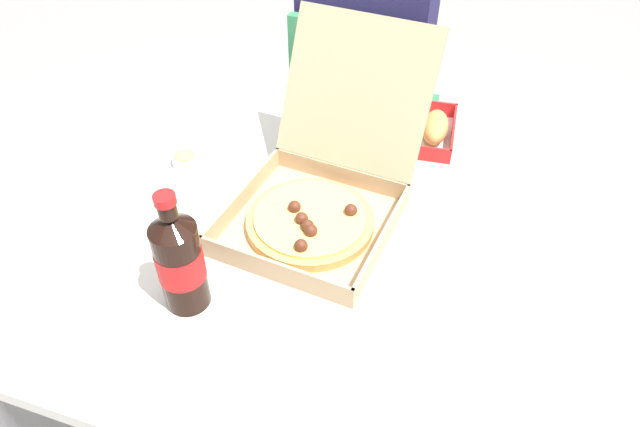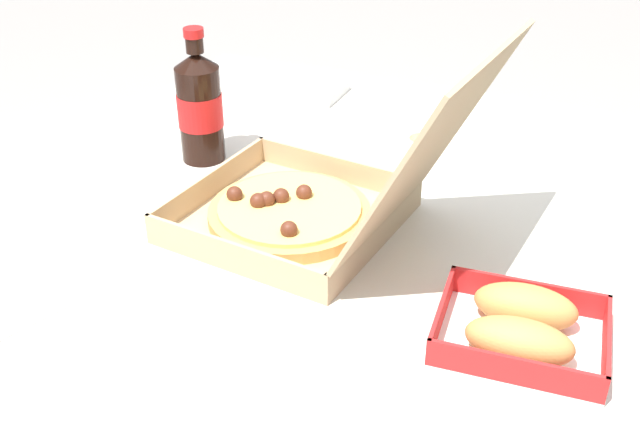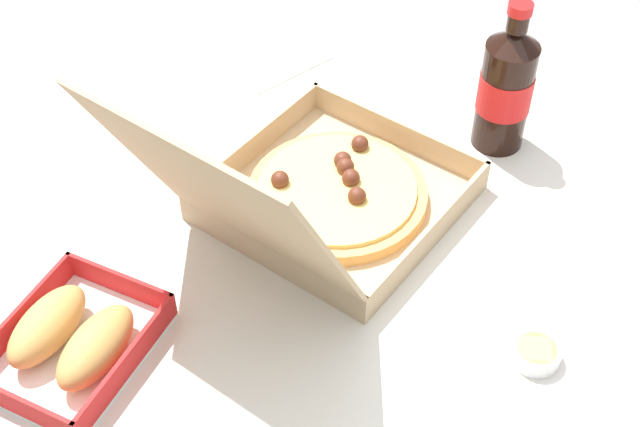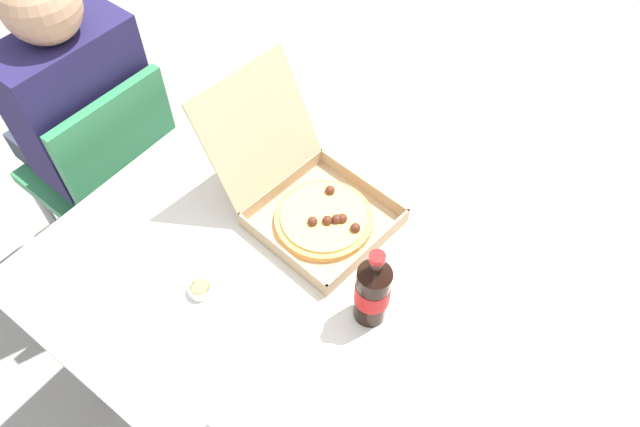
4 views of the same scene
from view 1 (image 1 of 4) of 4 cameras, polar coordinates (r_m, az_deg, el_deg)
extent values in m
plane|color=gray|center=(1.64, -2.11, -18.54)|extent=(10.00, 10.00, 0.00)
cube|color=silver|center=(1.09, -3.02, -0.33)|extent=(1.11, 0.98, 0.03)
cylinder|color=#B7B7BC|center=(1.39, -29.54, -18.27)|extent=(0.05, 0.05, 0.68)
cylinder|color=#B7B7BC|center=(1.78, -12.58, 3.20)|extent=(0.05, 0.05, 0.68)
cylinder|color=#B7B7BC|center=(1.60, 19.50, -3.76)|extent=(0.05, 0.05, 0.68)
cube|color=#338451|center=(1.86, 4.70, 9.51)|extent=(0.41, 0.41, 0.04)
cube|color=#338451|center=(1.60, 3.22, 12.48)|extent=(0.36, 0.04, 0.38)
cylinder|color=#B2B2B7|center=(2.10, 10.17, 5.95)|extent=(0.03, 0.03, 0.43)
cylinder|color=#B2B2B7|center=(2.16, 1.29, 7.85)|extent=(0.03, 0.03, 0.43)
cylinder|color=#B2B2B7|center=(1.83, 7.93, 0.07)|extent=(0.03, 0.03, 0.43)
cylinder|color=#B2B2B7|center=(1.90, -2.02, 2.40)|extent=(0.03, 0.03, 0.43)
cylinder|color=#333847|center=(2.08, 7.94, 6.34)|extent=(0.09, 0.09, 0.45)
cylinder|color=#333847|center=(2.12, 3.18, 7.36)|extent=(0.09, 0.09, 0.45)
cube|color=#333847|center=(1.90, 8.35, 12.26)|extent=(0.12, 0.30, 0.10)
cube|color=#333847|center=(1.93, 3.04, 13.27)|extent=(0.12, 0.30, 0.10)
cube|color=#231E4C|center=(1.66, 4.74, 18.09)|extent=(0.36, 0.19, 0.42)
cube|color=tan|center=(1.04, -1.00, -1.33)|extent=(0.32, 0.32, 0.01)
cube|color=tan|center=(0.94, -4.71, -5.71)|extent=(0.29, 0.04, 0.04)
cube|color=tan|center=(1.08, -7.79, 1.71)|extent=(0.04, 0.29, 0.04)
cube|color=tan|center=(0.99, 6.39, -2.70)|extent=(0.04, 0.29, 0.04)
cube|color=tan|center=(1.13, 2.07, 4.02)|extent=(0.29, 0.04, 0.04)
cube|color=tan|center=(1.09, 3.68, 12.15)|extent=(0.30, 0.17, 0.26)
cylinder|color=tan|center=(1.03, -1.00, -0.85)|extent=(0.24, 0.24, 0.02)
cylinder|color=#EAC666|center=(1.03, -1.01, -0.36)|extent=(0.21, 0.21, 0.01)
sphere|color=#562819|center=(1.00, -1.27, -1.27)|extent=(0.02, 0.02, 0.02)
sphere|color=#562819|center=(1.03, 3.17, 0.42)|extent=(0.02, 0.02, 0.02)
sphere|color=#562819|center=(0.96, -1.95, -3.28)|extent=(0.02, 0.02, 0.02)
sphere|color=#562819|center=(0.99, -0.93, -1.74)|extent=(0.02, 0.02, 0.02)
sphere|color=#562819|center=(1.01, -1.87, -0.52)|extent=(0.02, 0.02, 0.02)
sphere|color=#562819|center=(1.03, -2.60, 0.68)|extent=(0.02, 0.02, 0.02)
cube|color=white|center=(1.29, 10.00, 7.77)|extent=(0.16, 0.20, 0.00)
cube|color=red|center=(1.21, 9.64, 6.16)|extent=(0.15, 0.02, 0.03)
cube|color=red|center=(1.36, 10.53, 10.59)|extent=(0.15, 0.02, 0.03)
cube|color=red|center=(1.29, 6.88, 9.00)|extent=(0.02, 0.19, 0.03)
cube|color=red|center=(1.28, 13.33, 7.99)|extent=(0.02, 0.19, 0.03)
ellipsoid|color=tan|center=(1.28, 8.67, 9.05)|extent=(0.07, 0.12, 0.05)
ellipsoid|color=tan|center=(1.28, 11.63, 8.59)|extent=(0.07, 0.12, 0.05)
cylinder|color=black|center=(0.89, -13.90, -5.25)|extent=(0.07, 0.07, 0.16)
cone|color=black|center=(0.83, -14.93, -0.92)|extent=(0.07, 0.07, 0.02)
cylinder|color=black|center=(0.81, -15.24, 0.37)|extent=(0.03, 0.03, 0.02)
cylinder|color=red|center=(0.80, -15.48, 1.40)|extent=(0.03, 0.03, 0.01)
cylinder|color=red|center=(0.89, -13.99, -4.90)|extent=(0.07, 0.07, 0.06)
cube|color=white|center=(0.86, 12.64, -16.41)|extent=(0.25, 0.21, 0.00)
cube|color=white|center=(1.15, -26.43, -1.37)|extent=(0.11, 0.11, 0.02)
cylinder|color=white|center=(1.22, -13.48, 5.31)|extent=(0.06, 0.06, 0.02)
cylinder|color=#DBBC66|center=(1.22, -13.52, 5.54)|extent=(0.05, 0.05, 0.01)
camera|label=2|loc=(1.28, 50.79, 22.54)|focal=42.81mm
camera|label=3|loc=(1.58, -8.78, 45.53)|focal=49.59mm
camera|label=4|loc=(1.04, -84.26, 37.95)|focal=33.10mm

